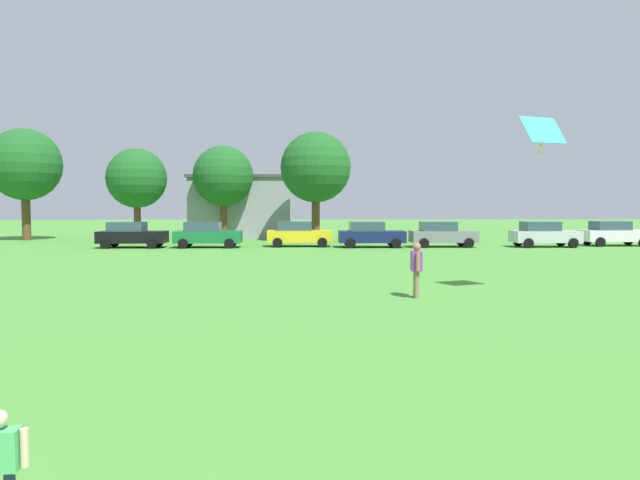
% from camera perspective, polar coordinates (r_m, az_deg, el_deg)
% --- Properties ---
extents(ground_plane, '(160.00, 160.00, 0.00)m').
position_cam_1_polar(ground_plane, '(32.51, -9.65, -1.51)').
color(ground_plane, '#4C9338').
extents(child_kite_flyer, '(0.49, 0.21, 1.02)m').
position_cam_1_polar(child_kite_flyer, '(5.99, -28.79, -18.12)').
color(child_kite_flyer, navy).
rests_on(child_kite_flyer, ground).
extents(adult_bystander, '(0.35, 0.79, 1.66)m').
position_cam_1_polar(adult_bystander, '(17.65, 9.39, -2.42)').
color(adult_bystander, '#8C7259').
rests_on(adult_bystander, ground).
extents(kite, '(1.48, 1.04, 1.17)m').
position_cam_1_polar(kite, '(19.35, 20.90, 9.87)').
color(kite, '#3FBFE5').
extents(parked_car_black_0, '(4.30, 2.02, 1.68)m').
position_cam_1_polar(parked_car_black_0, '(39.80, -17.94, 0.51)').
color(parked_car_black_0, black).
rests_on(parked_car_black_0, ground).
extents(parked_car_green_1, '(4.30, 2.02, 1.68)m').
position_cam_1_polar(parked_car_green_1, '(38.73, -10.98, 0.53)').
color(parked_car_green_1, '#196B38').
rests_on(parked_car_green_1, ground).
extents(parked_car_yellow_2, '(4.30, 2.02, 1.68)m').
position_cam_1_polar(parked_car_yellow_2, '(38.96, -2.10, 0.61)').
color(parked_car_yellow_2, yellow).
rests_on(parked_car_yellow_2, ground).
extents(parked_car_navy_3, '(4.30, 2.02, 1.68)m').
position_cam_1_polar(parked_car_navy_3, '(38.40, 4.95, 0.56)').
color(parked_car_navy_3, '#141E4C').
rests_on(parked_car_navy_3, ground).
extents(parked_car_gray_4, '(4.30, 2.02, 1.68)m').
position_cam_1_polar(parked_car_gray_4, '(39.34, 11.81, 0.57)').
color(parked_car_gray_4, slate).
rests_on(parked_car_gray_4, ground).
extents(parked_car_silver_5, '(4.30, 2.02, 1.68)m').
position_cam_1_polar(parked_car_silver_5, '(41.20, 21.00, 0.54)').
color(parked_car_silver_5, silver).
rests_on(parked_car_silver_5, ground).
extents(parked_car_white_6, '(4.30, 2.02, 1.68)m').
position_cam_1_polar(parked_car_white_6, '(44.36, 26.72, 0.59)').
color(parked_car_white_6, white).
rests_on(parked_car_white_6, ground).
extents(tree_far_left, '(5.62, 5.62, 8.76)m').
position_cam_1_polar(tree_far_left, '(51.58, -26.86, 6.56)').
color(tree_far_left, brown).
rests_on(tree_far_left, ground).
extents(tree_left, '(4.56, 4.56, 7.11)m').
position_cam_1_polar(tree_left, '(47.17, -17.46, 5.74)').
color(tree_left, brown).
rests_on(tree_left, ground).
extents(tree_right, '(4.83, 4.83, 7.52)m').
position_cam_1_polar(tree_right, '(47.69, -9.43, 6.16)').
color(tree_right, brown).
rests_on(tree_right, ground).
extents(tree_far_right, '(5.30, 5.30, 8.26)m').
position_cam_1_polar(tree_far_right, '(44.23, -0.42, 7.07)').
color(tree_far_right, brown).
rests_on(tree_far_right, ground).
extents(house_left, '(8.79, 8.69, 5.30)m').
position_cam_1_polar(house_left, '(52.65, -7.47, 3.28)').
color(house_left, '#9999A3').
rests_on(house_left, ground).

